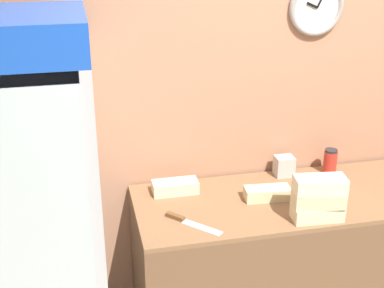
# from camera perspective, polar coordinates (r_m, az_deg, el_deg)

# --- Properties ---
(wall_back) EXTENTS (5.20, 0.09, 2.70)m
(wall_back) POSITION_cam_1_polar(r_m,az_deg,el_deg) (3.15, 8.52, 4.72)
(wall_back) COLOR #AD7A5B
(wall_back) RESTS_ON ground_plane
(prep_counter) EXTENTS (1.72, 0.66, 0.91)m
(prep_counter) POSITION_cam_1_polar(r_m,az_deg,el_deg) (3.24, 9.97, -12.67)
(prep_counter) COLOR brown
(prep_counter) RESTS_ON ground_plane
(beverage_cooler) EXTENTS (0.68, 0.70, 1.96)m
(beverage_cooler) POSITION_cam_1_polar(r_m,az_deg,el_deg) (2.76, -17.06, -5.32)
(beverage_cooler) COLOR #B2B7BC
(beverage_cooler) RESTS_ON ground_plane
(sandwich_stack_bottom) EXTENTS (0.26, 0.13, 0.08)m
(sandwich_stack_bottom) POSITION_cam_1_polar(r_m,az_deg,el_deg) (2.80, 13.21, -7.11)
(sandwich_stack_bottom) COLOR beige
(sandwich_stack_bottom) RESTS_ON prep_counter
(sandwich_stack_middle) EXTENTS (0.27, 0.15, 0.08)m
(sandwich_stack_middle) POSITION_cam_1_polar(r_m,az_deg,el_deg) (2.76, 13.36, -5.69)
(sandwich_stack_middle) COLOR beige
(sandwich_stack_middle) RESTS_ON sandwich_stack_bottom
(sandwich_stack_top) EXTENTS (0.27, 0.15, 0.08)m
(sandwich_stack_top) POSITION_cam_1_polar(r_m,az_deg,el_deg) (2.72, 13.51, -4.23)
(sandwich_stack_top) COLOR beige
(sandwich_stack_top) RESTS_ON sandwich_stack_middle
(sandwich_flat_left) EXTENTS (0.25, 0.12, 0.07)m
(sandwich_flat_left) POSITION_cam_1_polar(r_m,az_deg,el_deg) (2.94, 8.04, -5.23)
(sandwich_flat_left) COLOR beige
(sandwich_flat_left) RESTS_ON prep_counter
(sandwich_flat_right) EXTENTS (0.25, 0.11, 0.07)m
(sandwich_flat_right) POSITION_cam_1_polar(r_m,az_deg,el_deg) (2.98, -1.80, -4.60)
(sandwich_flat_right) COLOR beige
(sandwich_flat_right) RESTS_ON prep_counter
(chefs_knife) EXTENTS (0.25, 0.26, 0.02)m
(chefs_knife) POSITION_cam_1_polar(r_m,az_deg,el_deg) (2.72, -0.69, -8.20)
(chefs_knife) COLOR silver
(chefs_knife) RESTS_ON prep_counter
(condiment_jar) EXTENTS (0.08, 0.08, 0.15)m
(condiment_jar) POSITION_cam_1_polar(r_m,az_deg,el_deg) (3.30, 14.52, -1.78)
(condiment_jar) COLOR #B72D23
(condiment_jar) RESTS_ON prep_counter
(napkin_dispenser) EXTENTS (0.11, 0.09, 0.12)m
(napkin_dispenser) POSITION_cam_1_polar(r_m,az_deg,el_deg) (3.21, 9.79, -2.33)
(napkin_dispenser) COLOR #B7B2AD
(napkin_dispenser) RESTS_ON prep_counter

